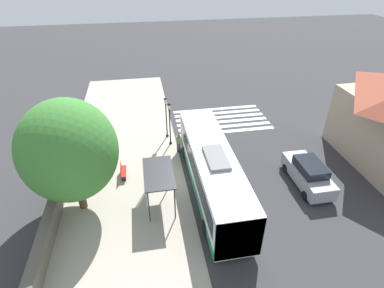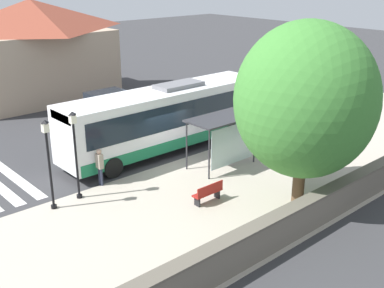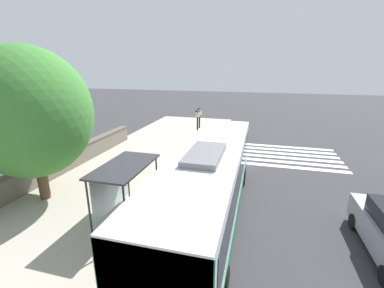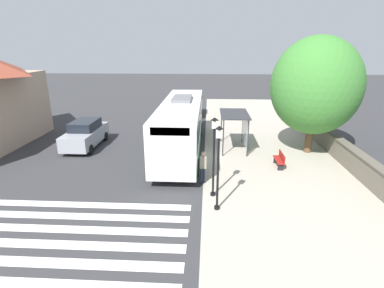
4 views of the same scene
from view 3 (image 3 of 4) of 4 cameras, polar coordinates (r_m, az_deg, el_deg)
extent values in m
plane|color=#353538|center=(13.04, -2.56, -13.39)|extent=(120.00, 120.00, 0.00)
cube|color=#ADA393|center=(14.87, -19.63, -10.37)|extent=(9.00, 44.00, 0.02)
cube|color=silver|center=(18.68, 18.74, -4.66)|extent=(9.00, 0.50, 0.01)
cube|color=silver|center=(19.56, 18.59, -3.67)|extent=(9.00, 0.50, 0.01)
cube|color=silver|center=(20.46, 18.45, -2.76)|extent=(9.00, 0.50, 0.01)
cube|color=silver|center=(21.36, 18.32, -1.93)|extent=(9.00, 0.50, 0.01)
cube|color=silver|center=(22.26, 18.21, -1.17)|extent=(9.00, 0.50, 0.01)
cube|color=silver|center=(23.17, 18.10, -0.47)|extent=(9.00, 0.50, 0.01)
cube|color=#6B6356|center=(17.16, -31.17, -6.03)|extent=(0.50, 20.00, 1.22)
cube|color=#5B5449|center=(16.94, -31.50, -3.99)|extent=(0.60, 20.00, 0.08)
cube|color=white|center=(10.95, 3.78, -8.47)|extent=(2.52, 12.00, 2.88)
cube|color=black|center=(10.79, 3.81, -6.68)|extent=(2.56, 11.04, 1.27)
cube|color=#197247|center=(11.49, 3.66, -13.68)|extent=(2.56, 11.76, 0.58)
cube|color=black|center=(16.18, 7.98, 4.10)|extent=(1.89, 0.08, 0.40)
cube|color=slate|center=(9.54, 2.90, -2.30)|extent=(1.26, 2.64, 0.22)
cylinder|color=black|center=(15.49, 2.43, -6.23)|extent=(0.30, 1.00, 1.00)
cylinder|color=black|center=(15.21, 11.19, -7.01)|extent=(0.30, 1.00, 1.00)
cylinder|color=black|center=(9.05, -9.72, -25.50)|extent=(0.30, 1.00, 1.00)
cylinder|color=black|center=(8.56, 6.85, -28.41)|extent=(0.30, 1.00, 1.00)
cylinder|color=#2D2D33|center=(10.36, -14.64, -14.80)|extent=(0.08, 0.08, 2.45)
cylinder|color=#2D2D33|center=(12.83, -7.81, -7.92)|extent=(0.08, 0.08, 2.45)
cylinder|color=#2D2D33|center=(11.15, -21.91, -13.11)|extent=(0.08, 0.08, 2.45)
cylinder|color=#2D2D33|center=(13.48, -14.05, -7.04)|extent=(0.08, 0.08, 2.45)
cube|color=#2D2D33|center=(11.38, -14.76, -4.74)|extent=(1.87, 3.44, 0.08)
cube|color=silver|center=(12.21, -17.54, -9.31)|extent=(0.03, 2.82, 1.96)
cylinder|color=#2D3347|center=(16.42, 1.46, -5.13)|extent=(0.12, 0.12, 0.84)
cylinder|color=#2D3347|center=(16.39, 2.01, -5.18)|extent=(0.12, 0.12, 0.84)
cube|color=gray|center=(16.14, 1.76, -2.64)|extent=(0.34, 0.22, 0.68)
sphere|color=tan|center=(15.99, 1.77, -1.10)|extent=(0.23, 0.23, 0.23)
cube|color=maroon|center=(15.89, -16.27, -6.51)|extent=(0.40, 1.43, 0.06)
cube|color=maroon|center=(15.89, -16.86, -5.66)|extent=(0.04, 1.43, 0.40)
cube|color=black|center=(15.54, -17.27, -8.05)|extent=(0.32, 0.06, 0.45)
cube|color=black|center=(16.42, -15.19, -6.49)|extent=(0.32, 0.06, 0.45)
cylinder|color=black|center=(17.89, 1.17, -4.41)|extent=(0.24, 0.24, 0.16)
cylinder|color=black|center=(17.37, 1.20, 0.53)|extent=(0.10, 0.10, 3.38)
cube|color=silver|center=(16.94, 1.24, 6.59)|extent=(0.24, 0.24, 0.35)
pyramid|color=black|center=(16.90, 1.24, 7.41)|extent=(0.28, 0.28, 0.14)
cylinder|color=black|center=(19.08, 1.60, -3.04)|extent=(0.24, 0.24, 0.16)
cylinder|color=black|center=(18.60, 1.63, 1.55)|extent=(0.10, 0.10, 3.32)
cube|color=silver|center=(18.20, 1.68, 7.13)|extent=(0.24, 0.24, 0.35)
pyramid|color=black|center=(18.16, 1.69, 7.89)|extent=(0.28, 0.28, 0.14)
cylinder|color=brown|center=(15.06, -30.47, -5.44)|extent=(0.50, 0.50, 2.91)
ellipsoid|color=#3D7F33|center=(14.32, -32.25, 5.79)|extent=(5.62, 5.62, 6.18)
cylinder|color=black|center=(13.14, 32.27, -14.39)|extent=(0.22, 0.64, 0.64)
camera|label=1|loc=(11.13, -129.71, 32.97)|focal=28.00mm
camera|label=2|loc=(32.73, -26.88, 19.92)|focal=45.00mm
camera|label=4|loc=(29.40, 8.15, 17.29)|focal=28.00mm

